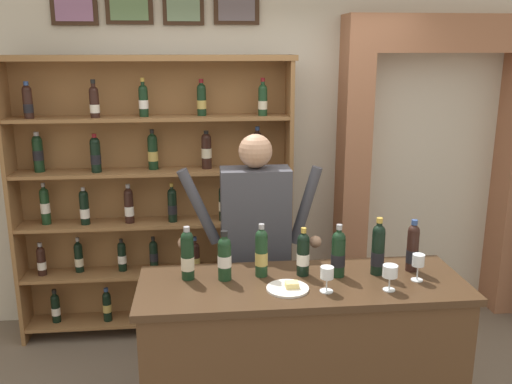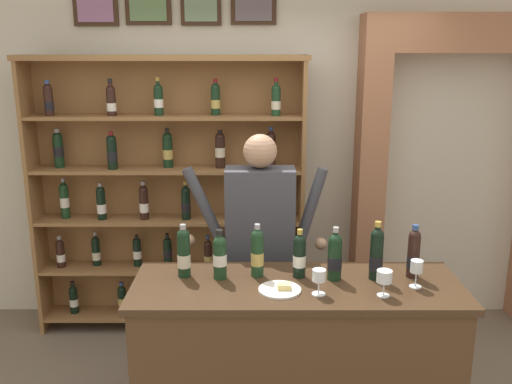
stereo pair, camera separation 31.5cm
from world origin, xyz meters
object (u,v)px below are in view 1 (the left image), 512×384
Objects in this scene: tasting_bottle_riserva at (187,255)px; tasting_bottle_brunello at (378,249)px; tasting_bottle_super_tuscan at (338,253)px; tasting_bottle_grappa at (261,252)px; tasting_bottle_rosso at (225,257)px; tasting_bottle_vin_santo at (303,253)px; tasting_counter at (301,361)px; wine_glass_left at (327,274)px; wine_glass_right at (418,262)px; tasting_bottle_prosecco at (413,247)px; cheese_plate at (288,288)px; wine_shelf at (154,193)px; wine_glass_spare at (390,273)px; shopkeeper at (255,232)px.

tasting_bottle_brunello reaches higher than tasting_bottle_riserva.
tasting_bottle_grappa is at bearing 174.00° from tasting_bottle_super_tuscan.
tasting_bottle_rosso is (0.20, -0.03, -0.01)m from tasting_bottle_riserva.
tasting_bottle_vin_santo is at bearing -0.81° from tasting_bottle_riserva.
tasting_counter is 13.00× the size of wine_glass_left.
tasting_bottle_prosecco is at bearing 81.75° from wine_glass_right.
cheese_plate is (-0.11, -0.19, -0.12)m from tasting_bottle_vin_santo.
wine_shelf is 15.63× the size of wine_glass_left.
tasting_bottle_vin_santo is at bearing 169.87° from tasting_bottle_super_tuscan.
tasting_bottle_grappa is 0.66m from tasting_bottle_brunello.
tasting_bottle_riserva is at bearing 171.69° from tasting_bottle_rosso.
tasting_bottle_brunello is 2.37× the size of wine_glass_spare.
tasting_bottle_prosecco reaches higher than tasting_bottle_super_tuscan.
tasting_bottle_rosso is 0.44m from tasting_bottle_vin_santo.
cheese_plate is at bearing -163.22° from tasting_bottle_brunello.
tasting_bottle_vin_santo reaches higher than cheese_plate.
tasting_counter is at bearing -171.42° from tasting_bottle_prosecco.
wine_glass_spare is 0.33m from wine_glass_left.
wine_glass_spare is at bearing -130.90° from tasting_bottle_prosecco.
wine_glass_left is (-0.34, -0.20, -0.05)m from tasting_bottle_brunello.
tasting_bottle_super_tuscan is (0.84, -0.04, -0.01)m from tasting_bottle_riserva.
wine_shelf is at bearing 123.39° from tasting_counter.
wine_glass_spare is at bearing -2.94° from wine_glass_left.
tasting_bottle_riserva is at bearing 170.26° from tasting_counter.
wine_glass_spare is at bearing -90.91° from tasting_bottle_brunello.
tasting_bottle_vin_santo reaches higher than tasting_counter.
wine_glass_left is (0.73, -0.24, -0.04)m from tasting_bottle_riserva.
wine_shelf is at bearing 125.92° from tasting_bottle_vin_santo.
wine_shelf is 1.76m from tasting_counter.
tasting_bottle_riserva is 0.99× the size of tasting_bottle_grappa.
tasting_bottle_riserva is 0.20m from tasting_bottle_rosso.
tasting_bottle_riserva is 1.28m from tasting_bottle_prosecco.
tasting_bottle_vin_santo is at bearing 59.28° from cheese_plate.
wine_glass_right is 1.10× the size of wine_glass_left.
tasting_bottle_prosecco reaches higher than wine_glass_right.
tasting_bottle_riserva reaches higher than tasting_counter.
shopkeeper is 0.82m from wine_glass_left.
tasting_bottle_grappa is at bearing 177.44° from tasting_bottle_vin_santo.
wine_shelf is at bearing 131.35° from wine_glass_spare.
tasting_bottle_riserva is 1.09m from wine_glass_spare.
tasting_bottle_vin_santo is (0.92, -1.27, -0.04)m from wine_shelf.
tasting_bottle_grappa is 0.40m from wine_glass_left.
tasting_bottle_rosso is 0.63m from tasting_bottle_super_tuscan.
cheese_plate is (-0.73, -0.05, -0.10)m from wine_glass_right.
tasting_bottle_riserva is at bearing 173.18° from wine_glass_right.
tasting_bottle_prosecco is 0.60m from wine_glass_left.
wine_glass_right is (1.05, -0.12, -0.03)m from tasting_bottle_rosso.
tasting_counter is at bearing 43.77° from cheese_plate.
tasting_bottle_rosso is (-0.42, 0.08, 0.62)m from tasting_counter.
cheese_plate is (-0.53, 0.06, -0.09)m from wine_glass_spare.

